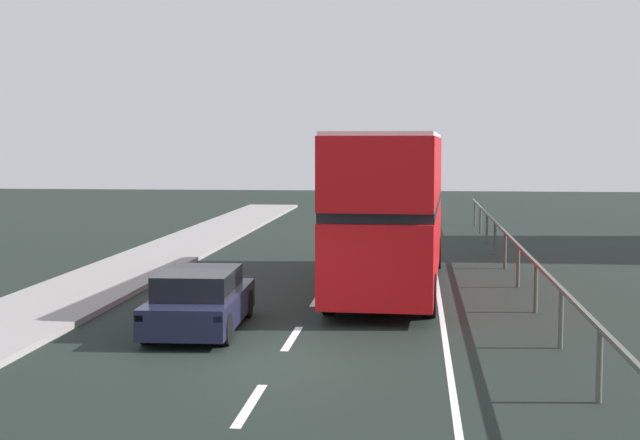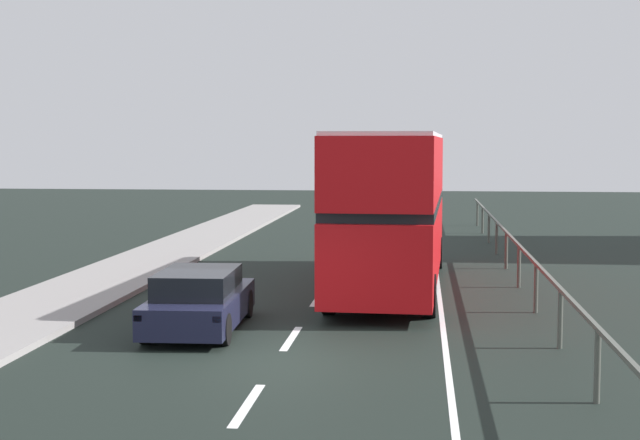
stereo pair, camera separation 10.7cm
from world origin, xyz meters
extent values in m
cube|color=black|center=(0.00, 0.00, -0.05)|extent=(73.79, 120.00, 0.10)
cube|color=silver|center=(0.00, -3.13, 0.00)|extent=(0.16, 2.35, 0.01)
cube|color=silver|center=(0.00, 1.71, 0.00)|extent=(0.16, 2.35, 0.01)
cube|color=silver|center=(0.00, 6.56, 0.00)|extent=(0.16, 2.35, 0.01)
cube|color=silver|center=(0.00, 11.41, 0.00)|extent=(0.16, 2.35, 0.01)
cube|color=silver|center=(0.00, 16.25, 0.00)|extent=(0.16, 2.35, 0.01)
cube|color=silver|center=(0.00, 21.10, 0.00)|extent=(0.16, 2.35, 0.01)
cube|color=silver|center=(0.00, 25.95, 0.00)|extent=(0.16, 2.35, 0.01)
cube|color=silver|center=(0.00, 30.79, 0.00)|extent=(0.16, 2.35, 0.01)
cube|color=silver|center=(3.12, 9.00, 0.00)|extent=(0.12, 46.00, 0.01)
cube|color=#4D5048|center=(5.34, 9.00, 1.16)|extent=(0.08, 42.00, 0.08)
cylinder|color=#4D5048|center=(5.34, -2.45, 0.58)|extent=(0.10, 0.10, 1.16)
cylinder|color=#4D5048|center=(5.34, 1.36, 0.58)|extent=(0.10, 0.10, 1.16)
cylinder|color=#4D5048|center=(5.34, 5.18, 0.58)|extent=(0.10, 0.10, 1.16)
cylinder|color=#4D5048|center=(5.34, 9.00, 0.58)|extent=(0.10, 0.10, 1.16)
cylinder|color=#4D5048|center=(5.34, 12.82, 0.58)|extent=(0.10, 0.10, 1.16)
cylinder|color=#4D5048|center=(5.34, 16.64, 0.58)|extent=(0.10, 0.10, 1.16)
cylinder|color=#4D5048|center=(5.34, 20.45, 0.58)|extent=(0.10, 0.10, 1.16)
cylinder|color=#4D5048|center=(5.34, 24.27, 0.58)|extent=(0.10, 0.10, 1.16)
cylinder|color=#4D5048|center=(5.34, 28.09, 0.58)|extent=(0.10, 0.10, 1.16)
cube|color=red|center=(1.84, 8.47, 1.30)|extent=(2.98, 11.44, 1.90)
cube|color=black|center=(1.84, 8.47, 2.37)|extent=(2.99, 10.98, 0.24)
cube|color=red|center=(1.84, 8.47, 3.32)|extent=(2.98, 11.44, 1.66)
cube|color=silver|center=(1.84, 8.47, 4.20)|extent=(2.92, 11.21, 0.10)
cube|color=black|center=(2.06, 14.12, 1.40)|extent=(2.28, 0.13, 1.33)
cube|color=yellow|center=(2.06, 14.12, 3.74)|extent=(1.52, 0.10, 0.28)
cylinder|color=black|center=(0.84, 12.79, 0.50)|extent=(0.32, 1.01, 1.00)
cylinder|color=black|center=(3.18, 12.69, 0.50)|extent=(0.32, 1.01, 1.00)
cylinder|color=black|center=(0.51, 4.45, 0.50)|extent=(0.32, 1.01, 1.00)
cylinder|color=black|center=(2.85, 4.36, 0.50)|extent=(0.32, 1.01, 1.00)
cube|color=#1B1D35|center=(-2.07, 2.37, 0.49)|extent=(1.88, 4.39, 0.63)
cube|color=black|center=(-2.06, 2.16, 1.06)|extent=(1.61, 2.44, 0.51)
cube|color=red|center=(-2.76, 0.21, 0.65)|extent=(0.16, 0.07, 0.12)
cube|color=red|center=(-1.23, 0.26, 0.65)|extent=(0.16, 0.07, 0.12)
cylinder|color=black|center=(-2.91, 3.81, 0.32)|extent=(0.22, 0.65, 0.64)
cylinder|color=black|center=(-1.34, 3.87, 0.32)|extent=(0.22, 0.65, 0.64)
cylinder|color=black|center=(-2.80, 0.88, 0.32)|extent=(0.22, 0.65, 0.64)
cylinder|color=black|center=(-1.23, 0.93, 0.32)|extent=(0.22, 0.65, 0.64)
camera|label=1|loc=(2.51, -16.78, 4.01)|focal=51.81mm
camera|label=2|loc=(2.61, -16.77, 4.01)|focal=51.81mm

